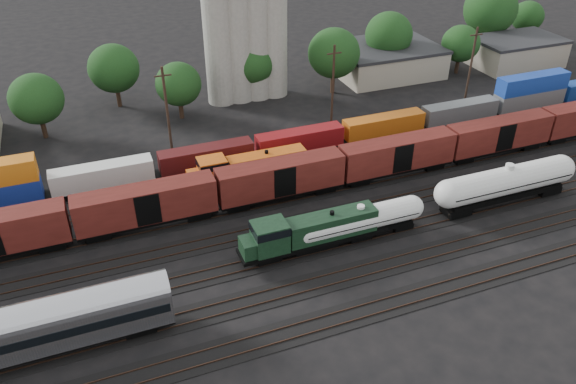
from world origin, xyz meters
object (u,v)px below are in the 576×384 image
object	(u,v)px
tank_car_a	(360,220)
green_locomotive	(306,232)
passenger_coach	(17,332)
grain_silo	(245,30)
orange_locomotive	(245,168)

from	to	relation	value
tank_car_a	green_locomotive	bearing A→B (deg)	180.00
passenger_coach	tank_car_a	bearing A→B (deg)	8.63
grain_silo	passenger_coach	bearing A→B (deg)	-126.14
orange_locomotive	grain_silo	world-z (taller)	grain_silo
green_locomotive	tank_car_a	world-z (taller)	green_locomotive
passenger_coach	orange_locomotive	size ratio (longest dim) A/B	1.48
tank_car_a	orange_locomotive	bearing A→B (deg)	117.59
green_locomotive	orange_locomotive	distance (m)	15.10
orange_locomotive	grain_silo	bearing A→B (deg)	71.93
passenger_coach	grain_silo	size ratio (longest dim) A/B	0.83
grain_silo	orange_locomotive	bearing A→B (deg)	-108.07
green_locomotive	passenger_coach	xyz separation A→B (m)	(-26.87, -5.00, 0.93)
passenger_coach	orange_locomotive	xyz separation A→B (m)	(25.11, 20.00, -1.01)
tank_car_a	passenger_coach	size ratio (longest dim) A/B	0.63
tank_car_a	orange_locomotive	distance (m)	16.92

